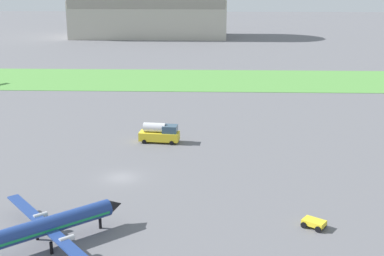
% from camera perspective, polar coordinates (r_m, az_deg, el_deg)
% --- Properties ---
extents(ground_plane, '(600.00, 600.00, 0.00)m').
position_cam_1_polar(ground_plane, '(72.88, -7.70, -5.34)').
color(ground_plane, slate).
extents(grass_taxiway_strip, '(360.00, 28.00, 0.08)m').
position_cam_1_polar(grass_taxiway_strip, '(136.83, -3.08, 5.26)').
color(grass_taxiway_strip, '#549342').
rests_on(grass_taxiway_strip, ground_plane).
extents(airplane_foreground_turboprop, '(14.68, 16.37, 6.09)m').
position_cam_1_polar(airplane_foreground_turboprop, '(56.51, -15.34, -10.13)').
color(airplane_foreground_turboprop, navy).
rests_on(airplane_foreground_turboprop, ground_plane).
extents(baggage_cart_near_gate, '(2.95, 2.79, 0.90)m').
position_cam_1_polar(baggage_cart_near_gate, '(60.22, 13.08, -9.98)').
color(baggage_cart_near_gate, yellow).
rests_on(baggage_cart_near_gate, ground_plane).
extents(fuel_truck_midfield, '(6.72, 3.18, 3.29)m').
position_cam_1_polar(fuel_truck_midfield, '(86.39, -3.51, -0.55)').
color(fuel_truck_midfield, yellow).
rests_on(fuel_truck_midfield, ground_plane).
extents(hangar_distant, '(64.16, 28.19, 32.25)m').
position_cam_1_polar(hangar_distant, '(226.87, -4.65, 13.51)').
color(hangar_distant, '#B2AD9E').
rests_on(hangar_distant, ground_plane).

